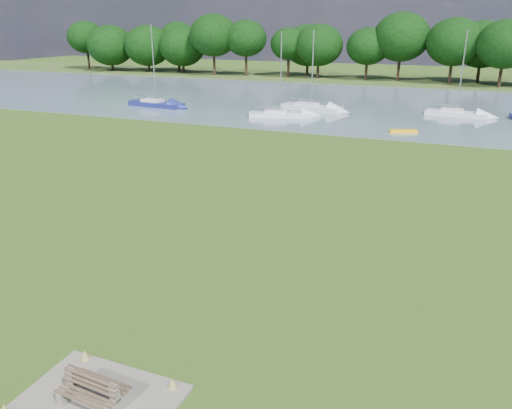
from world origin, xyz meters
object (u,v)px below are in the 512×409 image
at_px(kayak, 403,131).
at_px(sailboat_3, 280,113).
at_px(sailboat_1, 456,112).
at_px(bench_pair, 94,391).
at_px(sailboat_6, 310,106).
at_px(sailboat_5, 156,102).

height_order(kayak, sailboat_3, sailboat_3).
height_order(kayak, sailboat_1, sailboat_1).
bearing_deg(sailboat_3, kayak, -34.72).
height_order(bench_pair, kayak, bench_pair).
xyz_separation_m(bench_pair, sailboat_3, (-10.19, 43.01, 0.02)).
xyz_separation_m(bench_pair, sailboat_6, (-8.36, 48.68, 0.06)).
xyz_separation_m(bench_pair, sailboat_5, (-26.72, 44.13, 0.08)).
xyz_separation_m(kayak, sailboat_3, (-13.51, 3.38, 0.33)).
bearing_deg(sailboat_1, bench_pair, -91.22).
relative_size(sailboat_1, sailboat_6, 1.01).
distance_m(bench_pair, sailboat_1, 51.44).
distance_m(bench_pair, sailboat_5, 51.59).
xyz_separation_m(sailboat_3, sailboat_5, (-16.53, 1.12, 0.06)).
height_order(sailboat_1, sailboat_6, sailboat_1).
height_order(sailboat_3, sailboat_6, sailboat_6).
bearing_deg(bench_pair, sailboat_5, 124.82).
height_order(bench_pair, sailboat_3, sailboat_3).
distance_m(bench_pair, sailboat_6, 49.39).
height_order(kayak, sailboat_5, sailboat_5).
relative_size(sailboat_3, sailboat_5, 0.93).
relative_size(bench_pair, sailboat_6, 0.21).
distance_m(sailboat_1, sailboat_6, 16.07).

